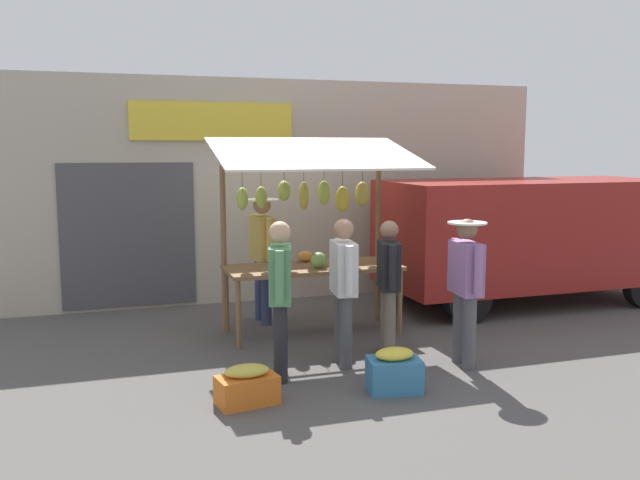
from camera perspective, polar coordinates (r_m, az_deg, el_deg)
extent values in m
plane|color=#514F4C|center=(8.85, -0.61, -7.80)|extent=(40.00, 40.00, 0.00)
cube|color=#B2A893|center=(10.66, -4.18, 4.13)|extent=(9.00, 0.25, 3.40)
cube|color=yellow|center=(10.32, -8.95, 9.77)|extent=(2.40, 0.06, 0.56)
cube|color=#47474C|center=(10.28, -15.70, 0.37)|extent=(1.90, 0.04, 2.10)
cube|color=brown|center=(8.66, -0.62, -2.34)|extent=(2.20, 0.90, 0.05)
cylinder|color=brown|center=(8.13, -6.83, -6.24)|extent=(0.06, 0.06, 0.83)
cylinder|color=brown|center=(8.76, 6.70, -5.21)|extent=(0.06, 0.06, 0.83)
cylinder|color=brown|center=(8.87, -7.82, -5.06)|extent=(0.06, 0.06, 0.83)
cylinder|color=brown|center=(9.45, 4.71, -4.21)|extent=(0.06, 0.06, 0.83)
cylinder|color=brown|center=(8.74, -8.05, -0.19)|extent=(0.07, 0.07, 2.35)
cylinder|color=brown|center=(9.34, 4.86, 0.37)|extent=(0.07, 0.07, 2.35)
cylinder|color=brown|center=(8.91, -1.41, 6.33)|extent=(2.12, 0.06, 0.06)
cube|color=beige|center=(8.38, -0.32, 7.27)|extent=(2.50, 1.46, 0.39)
cylinder|color=brown|center=(9.15, 3.57, 5.62)|extent=(0.01, 0.01, 0.23)
ellipsoid|color=gold|center=(9.17, 3.55, 3.86)|extent=(0.24, 0.21, 0.33)
cylinder|color=brown|center=(9.04, 1.90, 5.43)|extent=(0.01, 0.01, 0.29)
ellipsoid|color=yellow|center=(9.06, 1.89, 3.44)|extent=(0.25, 0.24, 0.34)
cylinder|color=brown|center=(9.00, 0.32, 5.66)|extent=(0.01, 0.01, 0.22)
ellipsoid|color=#B2CC4C|center=(9.01, 0.32, 3.96)|extent=(0.21, 0.21, 0.32)
cylinder|color=brown|center=(8.91, -1.37, 5.61)|extent=(0.01, 0.01, 0.22)
ellipsoid|color=gold|center=(8.93, -1.37, 3.71)|extent=(0.16, 0.18, 0.37)
cylinder|color=brown|center=(8.82, -3.03, 5.64)|extent=(0.01, 0.01, 0.21)
ellipsoid|color=#B2CC4C|center=(8.84, -3.02, 4.12)|extent=(0.18, 0.22, 0.26)
cylinder|color=brown|center=(8.76, -4.96, 5.38)|extent=(0.01, 0.01, 0.27)
ellipsoid|color=#B2CC4C|center=(8.77, -4.94, 3.57)|extent=(0.22, 0.23, 0.28)
cylinder|color=brown|center=(8.70, -6.53, 5.32)|extent=(0.01, 0.01, 0.28)
ellipsoid|color=#B2CC4C|center=(8.72, -6.50, 3.44)|extent=(0.20, 0.22, 0.29)
ellipsoid|color=gold|center=(8.89, 5.18, -1.61)|extent=(0.16, 0.20, 0.10)
sphere|color=#729E4C|center=(8.48, -0.11, -1.69)|extent=(0.20, 0.20, 0.20)
ellipsoid|color=orange|center=(8.95, -1.21, -1.38)|extent=(0.22, 0.15, 0.14)
cylinder|color=navy|center=(9.46, -5.05, -4.14)|extent=(0.14, 0.14, 0.85)
cylinder|color=navy|center=(9.19, -4.52, -4.48)|extent=(0.14, 0.14, 0.85)
cube|color=gold|center=(9.20, -4.84, 0.13)|extent=(0.26, 0.53, 0.60)
cylinder|color=gold|center=(9.50, -5.42, 0.51)|extent=(0.09, 0.09, 0.56)
cylinder|color=gold|center=(8.90, -4.22, 0.04)|extent=(0.09, 0.09, 0.56)
sphere|color=#A87A5B|center=(9.15, -4.87, 2.92)|extent=(0.23, 0.23, 0.23)
cylinder|color=beige|center=(9.15, -4.87, 3.36)|extent=(0.45, 0.45, 0.02)
cylinder|color=#4C4C51|center=(7.54, 12.37, -7.60)|extent=(0.14, 0.14, 0.80)
cylinder|color=#4C4C51|center=(7.77, 11.55, -7.11)|extent=(0.14, 0.14, 0.80)
cube|color=#93669E|center=(7.50, 12.10, -2.31)|extent=(0.27, 0.50, 0.57)
cylinder|color=#93669E|center=(7.23, 13.10, -2.54)|extent=(0.09, 0.09, 0.52)
cylinder|color=#93669E|center=(7.77, 11.18, -1.77)|extent=(0.09, 0.09, 0.52)
sphere|color=#8C664C|center=(7.44, 12.19, 0.90)|extent=(0.22, 0.22, 0.22)
cylinder|color=beige|center=(7.44, 12.21, 1.40)|extent=(0.42, 0.42, 0.02)
cylinder|color=#4C4C51|center=(7.40, 2.17, -7.72)|extent=(0.14, 0.14, 0.80)
cylinder|color=#4C4C51|center=(7.65, 1.75, -7.20)|extent=(0.14, 0.14, 0.80)
cube|color=silver|center=(7.37, 1.98, -2.34)|extent=(0.29, 0.51, 0.57)
cylinder|color=silver|center=(7.08, 2.48, -2.58)|extent=(0.09, 0.09, 0.52)
cylinder|color=silver|center=(7.66, 1.51, -1.78)|extent=(0.09, 0.09, 0.52)
sphere|color=#A87A5B|center=(7.31, 1.99, 0.92)|extent=(0.22, 0.22, 0.22)
cylinder|color=#232328|center=(6.97, -3.32, -8.65)|extent=(0.14, 0.14, 0.81)
cylinder|color=#232328|center=(7.23, -3.29, -8.05)|extent=(0.14, 0.14, 0.81)
cube|color=#518C5B|center=(6.94, -3.35, -2.85)|extent=(0.35, 0.53, 0.57)
cylinder|color=#518C5B|center=(6.64, -3.40, -3.14)|extent=(0.09, 0.09, 0.53)
cylinder|color=#518C5B|center=(7.24, -3.31, -2.23)|extent=(0.09, 0.09, 0.53)
sphere|color=tan|center=(6.88, -3.38, 0.65)|extent=(0.22, 0.22, 0.22)
cylinder|color=#726656|center=(7.83, 5.83, -7.00)|extent=(0.14, 0.14, 0.77)
cylinder|color=#726656|center=(8.07, 5.57, -6.54)|extent=(0.14, 0.14, 0.77)
cube|color=black|center=(7.81, 5.76, -2.11)|extent=(0.34, 0.51, 0.54)
cylinder|color=black|center=(7.52, 6.07, -2.33)|extent=(0.09, 0.09, 0.50)
cylinder|color=black|center=(8.09, 5.48, -1.61)|extent=(0.09, 0.09, 0.50)
sphere|color=#8C664C|center=(7.75, 5.80, 0.85)|extent=(0.21, 0.21, 0.21)
cube|color=maroon|center=(10.83, 16.94, 0.71)|extent=(4.41, 1.88, 1.55)
cube|color=black|center=(10.09, 10.88, 2.01)|extent=(1.42, 1.82, 0.68)
cylinder|color=black|center=(9.46, 12.25, -4.89)|extent=(0.66, 0.18, 0.66)
cylinder|color=black|center=(10.89, 7.78, -3.11)|extent=(0.66, 0.18, 0.66)
cylinder|color=black|center=(12.49, 20.20, -2.12)|extent=(0.66, 0.18, 0.66)
cube|color=#D1661E|center=(6.52, -6.11, -12.36)|extent=(0.60, 0.41, 0.27)
ellipsoid|color=gold|center=(6.46, -6.14, -10.81)|extent=(0.42, 0.24, 0.12)
cube|color=teal|center=(6.83, 6.21, -11.16)|extent=(0.56, 0.43, 0.33)
ellipsoid|color=yellow|center=(6.76, 6.24, -9.43)|extent=(0.39, 0.27, 0.12)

